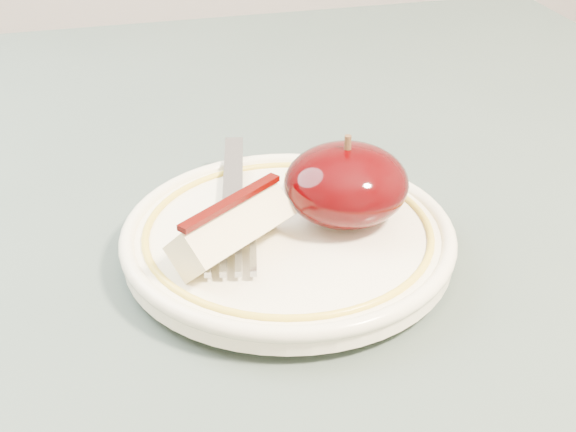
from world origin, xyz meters
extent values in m
cylinder|color=brown|center=(0.40, 0.40, 0.35)|extent=(0.05, 0.05, 0.71)
cube|color=#3D4B44|center=(0.00, 0.00, 0.73)|extent=(0.90, 0.90, 0.04)
cylinder|color=#F3ECCC|center=(0.05, -0.02, 0.75)|extent=(0.10, 0.10, 0.01)
cylinder|color=#F3ECCC|center=(0.05, -0.02, 0.76)|extent=(0.19, 0.19, 0.01)
torus|color=#F3ECCC|center=(0.05, -0.02, 0.77)|extent=(0.19, 0.19, 0.01)
torus|color=gold|center=(0.05, -0.02, 0.77)|extent=(0.17, 0.17, 0.00)
ellipsoid|color=black|center=(0.08, -0.01, 0.79)|extent=(0.07, 0.07, 0.04)
cylinder|color=#472D19|center=(0.08, -0.01, 0.82)|extent=(0.00, 0.00, 0.01)
cube|color=beige|center=(0.01, -0.03, 0.78)|extent=(0.08, 0.07, 0.03)
cube|color=#350301|center=(0.01, -0.03, 0.80)|extent=(0.06, 0.05, 0.00)
cube|color=gray|center=(0.03, 0.06, 0.77)|extent=(0.03, 0.08, 0.00)
cube|color=gray|center=(0.02, 0.00, 0.77)|extent=(0.01, 0.03, 0.00)
cube|color=gray|center=(0.01, -0.02, 0.77)|extent=(0.03, 0.02, 0.00)
cube|color=gray|center=(0.02, -0.04, 0.77)|extent=(0.01, 0.03, 0.00)
cube|color=gray|center=(0.01, -0.04, 0.77)|extent=(0.01, 0.03, 0.00)
cube|color=gray|center=(0.00, -0.04, 0.77)|extent=(0.01, 0.03, 0.00)
cube|color=gray|center=(0.00, -0.04, 0.77)|extent=(0.01, 0.03, 0.00)
camera|label=1|loc=(-0.05, -0.39, 1.01)|focal=50.00mm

